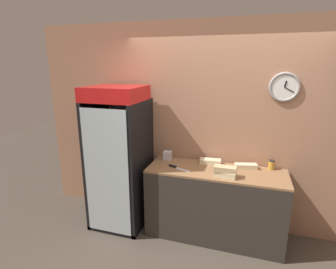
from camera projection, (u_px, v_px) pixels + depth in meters
wall_back at (221, 129)px, 3.41m from camera, size 5.20×0.09×2.70m
prep_counter at (214, 203)px, 3.33m from camera, size 1.68×0.59×0.91m
beverage_cooler at (121, 151)px, 3.53m from camera, size 0.70×0.72×1.90m
sandwich_stack_bottom at (225, 174)px, 3.01m from camera, size 0.26×0.14×0.06m
sandwich_stack_middle at (225, 169)px, 3.00m from camera, size 0.25×0.11×0.06m
sandwich_flat_left at (246, 166)px, 3.25m from camera, size 0.28×0.16×0.06m
sandwich_flat_right at (210, 161)px, 3.41m from camera, size 0.28×0.14×0.06m
chefs_knife at (176, 167)px, 3.27m from camera, size 0.30×0.14×0.02m
condiment_jar at (271, 165)px, 3.22m from camera, size 0.08×0.08×0.12m
napkin_dispenser at (168, 155)px, 3.54m from camera, size 0.11×0.09×0.12m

